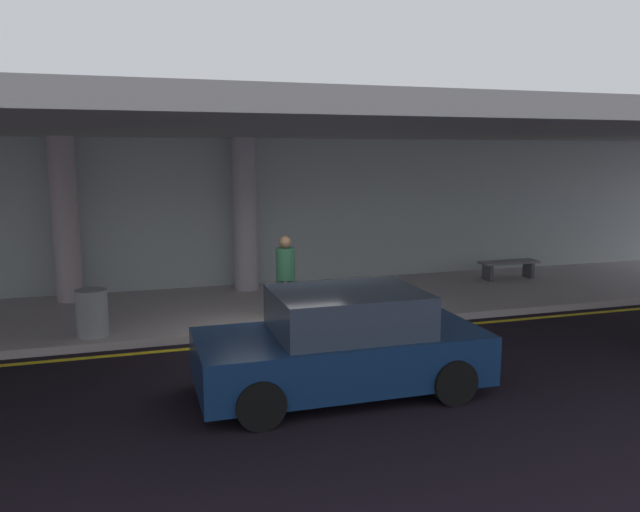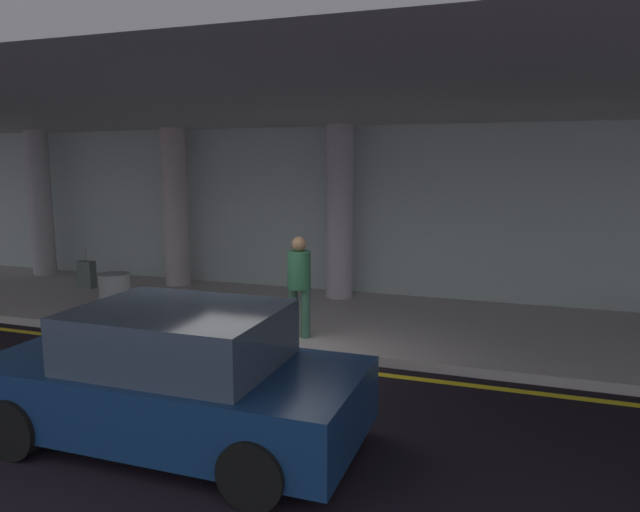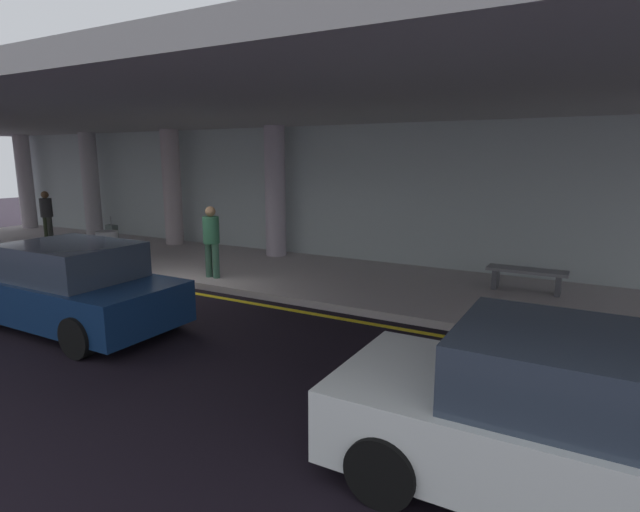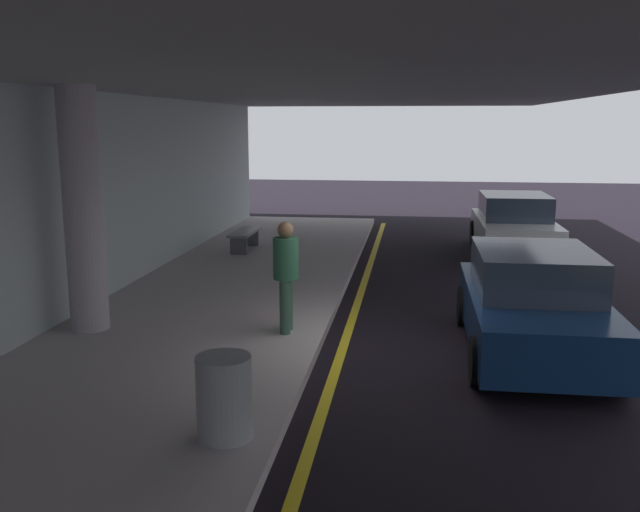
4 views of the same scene
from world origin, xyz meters
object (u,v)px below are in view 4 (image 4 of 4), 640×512
at_px(support_column_right_mid, 83,211).
at_px(person_waiting_for_ride, 286,269).
at_px(bench_metal, 245,236).
at_px(trash_bin_steel, 224,397).
at_px(car_navy, 533,305).
at_px(car_white, 514,226).

bearing_deg(support_column_right_mid, person_waiting_for_ride, -85.31).
bearing_deg(bench_metal, person_waiting_for_ride, -161.00).
bearing_deg(bench_metal, trash_bin_steel, -167.20).
bearing_deg(car_navy, support_column_right_mid, 90.68).
bearing_deg(car_white, bench_metal, -81.82).
height_order(car_navy, car_white, same).
bearing_deg(support_column_right_mid, car_white, -42.50).
distance_m(bench_metal, trash_bin_steel, 10.49).
xyz_separation_m(car_navy, car_white, (7.86, -0.79, 0.00)).
bearing_deg(bench_metal, support_column_right_mid, 173.85).
distance_m(car_white, bench_metal, 6.76).
relative_size(car_white, person_waiting_for_ride, 2.44).
height_order(car_white, person_waiting_for_ride, person_waiting_for_ride).
bearing_deg(bench_metal, car_navy, -138.66).
xyz_separation_m(car_navy, person_waiting_for_ride, (0.05, 3.58, 0.40)).
distance_m(support_column_right_mid, car_navy, 6.73).
height_order(car_navy, bench_metal, car_navy).
xyz_separation_m(support_column_right_mid, person_waiting_for_ride, (0.25, -3.02, -0.86)).
xyz_separation_m(car_white, trash_bin_steel, (-11.43, 4.33, -0.14)).
distance_m(car_navy, person_waiting_for_ride, 3.61).
bearing_deg(car_navy, car_white, -6.78).
height_order(person_waiting_for_ride, trash_bin_steel, person_waiting_for_ride).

